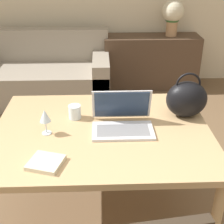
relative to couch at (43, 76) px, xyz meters
name	(u,v)px	position (x,y,z in m)	size (l,w,h in m)	color
dining_table	(102,139)	(0.74, -2.07, 0.37)	(1.36, 1.04, 0.72)	tan
couch	(43,76)	(0.00, 0.00, 0.00)	(1.67, 0.86, 0.82)	gray
sideboard	(151,62)	(1.42, 0.31, 0.07)	(1.26, 0.40, 0.71)	#4C3828
laptop	(122,118)	(0.87, -2.04, 0.50)	(0.38, 0.29, 0.23)	silver
drinking_glass	(75,112)	(0.56, -1.91, 0.49)	(0.08, 0.08, 0.09)	silver
wine_glass	(45,117)	(0.40, -2.10, 0.56)	(0.07, 0.07, 0.16)	silver
handbag	(186,99)	(1.30, -1.91, 0.57)	(0.27, 0.20, 0.31)	black
flower_vase	(173,14)	(1.67, 0.32, 0.70)	(0.28, 0.28, 0.45)	tan
book	(45,163)	(0.44, -2.41, 0.45)	(0.21, 0.20, 0.02)	beige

